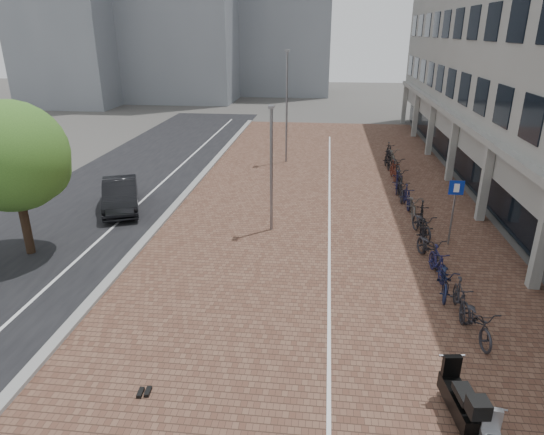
{
  "coord_description": "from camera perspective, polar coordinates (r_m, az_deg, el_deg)",
  "views": [
    {
      "loc": [
        1.88,
        -10.57,
        7.86
      ],
      "look_at": [
        0.0,
        6.0,
        1.3
      ],
      "focal_mm": 31.5,
      "sensor_mm": 36.0,
      "label": 1
    }
  ],
  "objects": [
    {
      "name": "ground",
      "position": [
        13.3,
        -3.01,
        -14.78
      ],
      "size": [
        140.0,
        140.0,
        0.0
      ],
      "primitive_type": "plane",
      "color": "#474442",
      "rests_on": "ground"
    },
    {
      "name": "street_asphalt",
      "position": [
        26.25,
        -18.38,
        2.95
      ],
      "size": [
        8.0,
        50.0,
        0.03
      ],
      "primitive_type": "cube",
      "color": "black",
      "rests_on": "ground"
    },
    {
      "name": "lamp_far",
      "position": [
        30.04,
        1.76,
        12.88
      ],
      "size": [
        0.12,
        0.12,
        6.74
      ],
      "primitive_type": "cylinder",
      "color": "slate",
      "rests_on": "ground"
    },
    {
      "name": "street_tree",
      "position": [
        19.2,
        -28.21,
        6.19
      ],
      "size": [
        3.92,
        3.92,
        5.71
      ],
      "color": "#382619",
      "rests_on": "ground"
    },
    {
      "name": "plaza_brick",
      "position": [
        23.89,
        6.4,
        2.16
      ],
      "size": [
        14.5,
        42.0,
        0.04
      ],
      "primitive_type": "cube",
      "color": "brown",
      "rests_on": "ground"
    },
    {
      "name": "scooter_mid",
      "position": [
        11.46,
        21.57,
        -19.47
      ],
      "size": [
        0.8,
        1.88,
        1.26
      ],
      "primitive_type": null,
      "rotation": [
        0.0,
        0.0,
        0.13
      ],
      "color": "black",
      "rests_on": "ground"
    },
    {
      "name": "shoes",
      "position": [
        12.09,
        -15.06,
        -19.65
      ],
      "size": [
        0.43,
        0.37,
        0.1
      ],
      "primitive_type": null,
      "rotation": [
        0.0,
        0.0,
        0.08
      ],
      "color": "black",
      "rests_on": "ground"
    },
    {
      "name": "lamp_near",
      "position": [
        19.27,
        -0.08,
        5.53
      ],
      "size": [
        0.12,
        0.12,
        5.13
      ],
      "primitive_type": "cylinder",
      "color": "slate",
      "rests_on": "ground"
    },
    {
      "name": "lane_line",
      "position": [
        25.49,
        -14.28,
        2.89
      ],
      "size": [
        0.12,
        44.0,
        0.0
      ],
      "primitive_type": "cube",
      "color": "white",
      "rests_on": "street_asphalt"
    },
    {
      "name": "curb",
      "position": [
        24.87,
        -10.18,
        2.88
      ],
      "size": [
        0.35,
        42.0,
        0.14
      ],
      "primitive_type": "cube",
      "color": "gray",
      "rests_on": "ground"
    },
    {
      "name": "car_dark",
      "position": [
        23.31,
        -17.66,
        2.59
      ],
      "size": [
        3.03,
        4.59,
        1.43
      ],
      "primitive_type": "imported",
      "rotation": [
        0.0,
        0.0,
        0.38
      ],
      "color": "black",
      "rests_on": "ground"
    },
    {
      "name": "parking_sign",
      "position": [
        19.36,
        20.96,
        1.75
      ],
      "size": [
        0.55,
        0.09,
        2.64
      ],
      "rotation": [
        0.0,
        0.0,
        -0.02
      ],
      "color": "slate",
      "rests_on": "ground"
    },
    {
      "name": "parking_line",
      "position": [
        23.89,
        6.89,
        2.2
      ],
      "size": [
        0.1,
        30.0,
        0.0
      ],
      "primitive_type": "cube",
      "color": "white",
      "rests_on": "plaza_brick"
    },
    {
      "name": "bike_row",
      "position": [
        22.81,
        16.26,
        1.82
      ],
      "size": [
        1.43,
        21.46,
        1.05
      ],
      "color": "#232228",
      "rests_on": "ground"
    }
  ]
}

